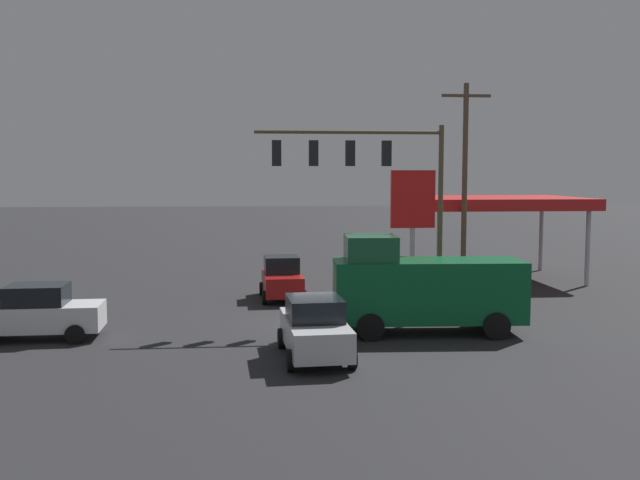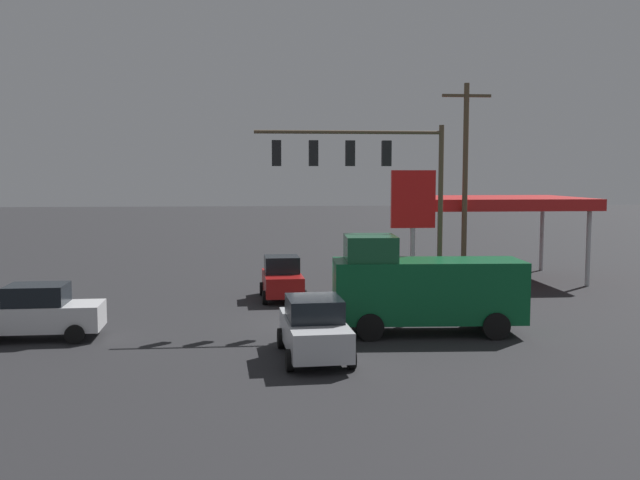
% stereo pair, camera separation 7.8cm
% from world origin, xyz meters
% --- Properties ---
extents(ground_plane, '(200.00, 200.00, 0.00)m').
position_xyz_m(ground_plane, '(0.00, 0.00, 0.00)').
color(ground_plane, '#262628').
extents(traffic_signal_assembly, '(7.50, 0.43, 7.70)m').
position_xyz_m(traffic_signal_assembly, '(-1.83, -0.90, 5.85)').
color(traffic_signal_assembly, brown).
rests_on(traffic_signal_assembly, ground).
extents(utility_pole, '(2.40, 0.26, 10.14)m').
position_xyz_m(utility_pole, '(-7.57, -7.09, 5.36)').
color(utility_pole, brown).
rests_on(utility_pole, ground).
extents(gas_station_canopy, '(9.01, 7.26, 4.51)m').
position_xyz_m(gas_station_canopy, '(-10.49, -11.03, 4.15)').
color(gas_station_canopy, red).
rests_on(gas_station_canopy, ground).
extents(price_sign, '(2.14, 0.27, 5.95)m').
position_xyz_m(price_sign, '(-4.90, -6.62, 4.27)').
color(price_sign, '#B7B7BC').
rests_on(price_sign, ground).
extents(sedan_waiting, '(2.25, 4.49, 1.93)m').
position_xyz_m(sedan_waiting, '(0.82, 5.04, 0.95)').
color(sedan_waiting, silver).
rests_on(sedan_waiting, ground).
extents(delivery_truck, '(6.91, 2.83, 3.58)m').
position_xyz_m(delivery_truck, '(-3.39, 1.91, 1.69)').
color(delivery_truck, '#0C592D').
rests_on(delivery_truck, ground).
extents(sedan_far, '(4.46, 2.18, 1.93)m').
position_xyz_m(sedan_far, '(10.27, 1.60, 0.95)').
color(sedan_far, silver).
rests_on(sedan_far, ground).
extents(hatchback_crossing, '(2.08, 3.87, 1.97)m').
position_xyz_m(hatchback_crossing, '(1.43, -5.65, 0.95)').
color(hatchback_crossing, maroon).
rests_on(hatchback_crossing, ground).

